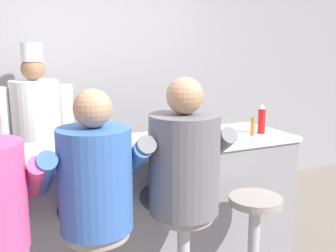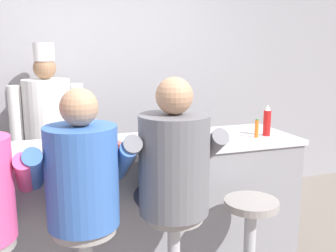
{
  "view_description": "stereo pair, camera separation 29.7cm",
  "coord_description": "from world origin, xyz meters",
  "px_view_note": "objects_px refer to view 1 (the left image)",
  "views": [
    {
      "loc": [
        -0.96,
        -2.32,
        1.71
      ],
      "look_at": [
        0.26,
        0.32,
        1.12
      ],
      "focal_mm": 42.0,
      "sensor_mm": 36.0,
      "label": 1
    },
    {
      "loc": [
        -0.69,
        -2.43,
        1.71
      ],
      "look_at": [
        0.26,
        0.32,
        1.12
      ],
      "focal_mm": 42.0,
      "sensor_mm": 36.0,
      "label": 2
    }
  ],
  "objects_px": {
    "water_pitcher_clear": "(187,128)",
    "diner_seated_grey": "(181,170)",
    "ketchup_bottle_red": "(262,119)",
    "hot_sauce_bottle_orange": "(253,127)",
    "mustard_bottle_yellow": "(152,136)",
    "diner_seated_blue": "(94,186)",
    "breakfast_plate": "(60,156)",
    "cereal_bowl": "(113,148)",
    "cook_in_whites_near": "(37,130)",
    "coffee_mug_white": "(167,133)",
    "empty_stool_round": "(254,228)"
  },
  "relations": [
    {
      "from": "water_pitcher_clear",
      "to": "diner_seated_grey",
      "type": "height_order",
      "value": "diner_seated_grey"
    },
    {
      "from": "ketchup_bottle_red",
      "to": "hot_sauce_bottle_orange",
      "type": "bearing_deg",
      "value": -164.08
    },
    {
      "from": "ketchup_bottle_red",
      "to": "mustard_bottle_yellow",
      "type": "xyz_separation_m",
      "value": [
        -1.02,
        -0.09,
        -0.02
      ]
    },
    {
      "from": "mustard_bottle_yellow",
      "to": "water_pitcher_clear",
      "type": "distance_m",
      "value": 0.37
    },
    {
      "from": "diner_seated_blue",
      "to": "breakfast_plate",
      "type": "bearing_deg",
      "value": 103.35
    },
    {
      "from": "cereal_bowl",
      "to": "breakfast_plate",
      "type": "bearing_deg",
      "value": -178.07
    },
    {
      "from": "hot_sauce_bottle_orange",
      "to": "cook_in_whites_near",
      "type": "xyz_separation_m",
      "value": [
        -1.55,
        1.17,
        -0.11
      ]
    },
    {
      "from": "cook_in_whites_near",
      "to": "coffee_mug_white",
      "type": "bearing_deg",
      "value": -47.62
    },
    {
      "from": "ketchup_bottle_red",
      "to": "cook_in_whites_near",
      "type": "bearing_deg",
      "value": 145.55
    },
    {
      "from": "empty_stool_round",
      "to": "cook_in_whites_near",
      "type": "bearing_deg",
      "value": 126.4
    },
    {
      "from": "diner_seated_blue",
      "to": "empty_stool_round",
      "type": "bearing_deg",
      "value": -1.79
    },
    {
      "from": "breakfast_plate",
      "to": "cereal_bowl",
      "type": "xyz_separation_m",
      "value": [
        0.36,
        0.01,
        0.01
      ]
    },
    {
      "from": "coffee_mug_white",
      "to": "diner_seated_blue",
      "type": "relative_size",
      "value": 0.08
    },
    {
      "from": "cereal_bowl",
      "to": "ketchup_bottle_red",
      "type": "bearing_deg",
      "value": 1.33
    },
    {
      "from": "ketchup_bottle_red",
      "to": "water_pitcher_clear",
      "type": "distance_m",
      "value": 0.68
    },
    {
      "from": "hot_sauce_bottle_orange",
      "to": "breakfast_plate",
      "type": "distance_m",
      "value": 1.54
    },
    {
      "from": "mustard_bottle_yellow",
      "to": "diner_seated_grey",
      "type": "xyz_separation_m",
      "value": [
        0.03,
        -0.39,
        -0.14
      ]
    },
    {
      "from": "ketchup_bottle_red",
      "to": "cereal_bowl",
      "type": "distance_m",
      "value": 1.29
    },
    {
      "from": "breakfast_plate",
      "to": "coffee_mug_white",
      "type": "distance_m",
      "value": 0.9
    },
    {
      "from": "coffee_mug_white",
      "to": "cereal_bowl",
      "type": "bearing_deg",
      "value": -157.91
    },
    {
      "from": "ketchup_bottle_red",
      "to": "hot_sauce_bottle_orange",
      "type": "xyz_separation_m",
      "value": [
        -0.11,
        -0.03,
        -0.05
      ]
    },
    {
      "from": "hot_sauce_bottle_orange",
      "to": "cereal_bowl",
      "type": "distance_m",
      "value": 1.18
    },
    {
      "from": "water_pitcher_clear",
      "to": "cook_in_whites_near",
      "type": "relative_size",
      "value": 0.11
    },
    {
      "from": "water_pitcher_clear",
      "to": "breakfast_plate",
      "type": "xyz_separation_m",
      "value": [
        -0.97,
        -0.08,
        -0.08
      ]
    },
    {
      "from": "diner_seated_blue",
      "to": "diner_seated_grey",
      "type": "bearing_deg",
      "value": 0.26
    },
    {
      "from": "water_pitcher_clear",
      "to": "empty_stool_round",
      "type": "xyz_separation_m",
      "value": [
        0.24,
        -0.56,
        -0.63
      ]
    },
    {
      "from": "breakfast_plate",
      "to": "cereal_bowl",
      "type": "distance_m",
      "value": 0.36
    },
    {
      "from": "breakfast_plate",
      "to": "diner_seated_grey",
      "type": "bearing_deg",
      "value": -33.91
    },
    {
      "from": "breakfast_plate",
      "to": "diner_seated_blue",
      "type": "height_order",
      "value": "diner_seated_blue"
    },
    {
      "from": "mustard_bottle_yellow",
      "to": "cereal_bowl",
      "type": "xyz_separation_m",
      "value": [
        -0.27,
        0.07,
        -0.07
      ]
    },
    {
      "from": "diner_seated_grey",
      "to": "empty_stool_round",
      "type": "bearing_deg",
      "value": -3.84
    },
    {
      "from": "cereal_bowl",
      "to": "empty_stool_round",
      "type": "xyz_separation_m",
      "value": [
        0.85,
        -0.49,
        -0.56
      ]
    },
    {
      "from": "coffee_mug_white",
      "to": "empty_stool_round",
      "type": "height_order",
      "value": "coffee_mug_white"
    },
    {
      "from": "water_pitcher_clear",
      "to": "coffee_mug_white",
      "type": "bearing_deg",
      "value": 127.4
    },
    {
      "from": "ketchup_bottle_red",
      "to": "cook_in_whites_near",
      "type": "relative_size",
      "value": 0.15
    },
    {
      "from": "hot_sauce_bottle_orange",
      "to": "water_pitcher_clear",
      "type": "bearing_deg",
      "value": 172.64
    },
    {
      "from": "breakfast_plate",
      "to": "empty_stool_round",
      "type": "relative_size",
      "value": 0.32
    },
    {
      "from": "ketchup_bottle_red",
      "to": "breakfast_plate",
      "type": "height_order",
      "value": "ketchup_bottle_red"
    },
    {
      "from": "ketchup_bottle_red",
      "to": "hot_sauce_bottle_orange",
      "type": "relative_size",
      "value": 1.73
    },
    {
      "from": "breakfast_plate",
      "to": "diner_seated_grey",
      "type": "distance_m",
      "value": 0.8
    },
    {
      "from": "hot_sauce_bottle_orange",
      "to": "empty_stool_round",
      "type": "distance_m",
      "value": 0.84
    },
    {
      "from": "hot_sauce_bottle_orange",
      "to": "mustard_bottle_yellow",
      "type": "bearing_deg",
      "value": -176.07
    },
    {
      "from": "mustard_bottle_yellow",
      "to": "coffee_mug_white",
      "type": "distance_m",
      "value": 0.37
    },
    {
      "from": "hot_sauce_bottle_orange",
      "to": "cereal_bowl",
      "type": "relative_size",
      "value": 0.89
    },
    {
      "from": "coffee_mug_white",
      "to": "diner_seated_blue",
      "type": "height_order",
      "value": "diner_seated_blue"
    },
    {
      "from": "breakfast_plate",
      "to": "coffee_mug_white",
      "type": "xyz_separation_m",
      "value": [
        0.87,
        0.22,
        0.03
      ]
    },
    {
      "from": "cereal_bowl",
      "to": "coffee_mug_white",
      "type": "bearing_deg",
      "value": 22.09
    },
    {
      "from": "mustard_bottle_yellow",
      "to": "empty_stool_round",
      "type": "bearing_deg",
      "value": -36.15
    },
    {
      "from": "mustard_bottle_yellow",
      "to": "coffee_mug_white",
      "type": "xyz_separation_m",
      "value": [
        0.24,
        0.27,
        -0.06
      ]
    },
    {
      "from": "ketchup_bottle_red",
      "to": "water_pitcher_clear",
      "type": "bearing_deg",
      "value": 176.6
    }
  ]
}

